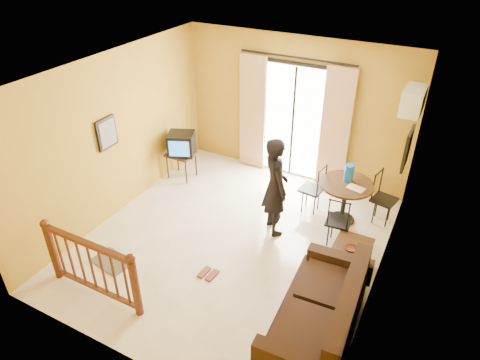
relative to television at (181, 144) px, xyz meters
The scene contains 19 objects.
ground 2.41m from the television, 35.20° to the right, with size 5.00×5.00×0.00m, color beige.
room_shell 2.47m from the television, 35.20° to the right, with size 5.00×5.00×5.00m.
balcony_door 2.22m from the television, 30.81° to the left, with size 2.25×0.14×2.46m.
tv_table 0.30m from the television, behind, with size 0.54×0.45×0.54m.
television is the anchor object (origin of this frame).
picture_left 1.75m from the television, 102.91° to the right, with size 0.05×0.42×0.52m.
dining_table 3.28m from the television, ahead, with size 0.91×0.91×0.76m.
water_jug 3.27m from the television, ahead, with size 0.16×0.16×0.30m, color blue.
serving_tray 3.45m from the television, ahead, with size 0.28×0.18×0.02m, color beige.
dining_chairs 3.40m from the television, ahead, with size 1.67×1.40×0.95m.
air_conditioner 4.24m from the television, ahead, with size 0.31×0.60×0.40m.
botanical_print 4.18m from the television, ahead, with size 0.05×0.50×0.60m.
coffee_table 3.94m from the television, 17.87° to the right, with size 0.53×0.96×0.42m.
bowl 3.91m from the television, 17.23° to the right, with size 0.18×0.18×0.06m, color brown.
sofa 4.47m from the television, 33.14° to the right, with size 0.99×1.97×0.92m.
standing_person 2.43m from the television, 17.25° to the right, with size 0.62×0.41×1.71m, color black.
stair_balustrade 3.30m from the television, 77.42° to the right, with size 1.63×0.13×1.04m.
doormat 2.77m from the television, 80.39° to the right, with size 0.60×0.40×0.02m, color #555144.
sandals 2.98m from the television, 48.76° to the right, with size 0.26×0.26×0.03m.
Camera 1 is at (2.63, -4.77, 4.55)m, focal length 32.00 mm.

